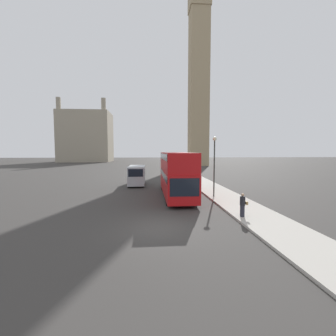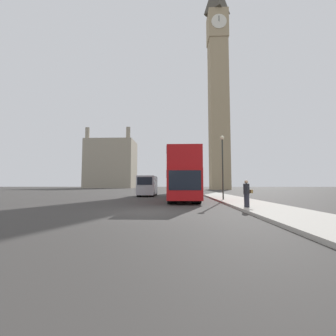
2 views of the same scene
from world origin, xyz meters
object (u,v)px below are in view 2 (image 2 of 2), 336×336
at_px(red_double_decker_bus, 183,174).
at_px(street_lamp, 222,157).
at_px(white_van, 148,185).
at_px(pedestrian, 247,194).
at_px(clock_tower, 218,75).

xyz_separation_m(red_double_decker_bus, street_lamp, (3.46, -1.07, 1.44)).
relative_size(white_van, pedestrian, 3.45).
xyz_separation_m(red_double_decker_bus, white_van, (-4.25, 7.50, -1.05)).
distance_m(pedestrian, street_lamp, 7.26).
xyz_separation_m(clock_tower, street_lamp, (-8.92, -48.25, -31.58)).
distance_m(clock_tower, white_van, 54.88).
relative_size(red_double_decker_bus, pedestrian, 6.94).
xyz_separation_m(clock_tower, red_double_decker_bus, (-12.38, -47.17, -33.02)).
xyz_separation_m(red_double_decker_bus, pedestrian, (3.44, -7.72, -1.48)).
distance_m(clock_tower, red_double_decker_bus, 58.90).
bearing_deg(white_van, street_lamp, -48.03).
bearing_deg(pedestrian, white_van, 116.82).
xyz_separation_m(pedestrian, street_lamp, (0.02, 6.64, 2.92)).
bearing_deg(pedestrian, clock_tower, 80.75).
height_order(clock_tower, white_van, clock_tower).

